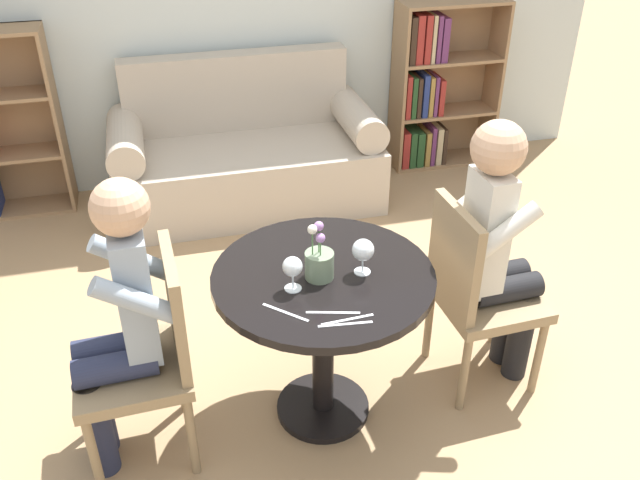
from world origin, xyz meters
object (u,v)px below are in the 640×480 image
object	(u,v)px
flower_vase	(319,262)
chair_left	(149,352)
wine_glass_left	(293,268)
person_right	(499,249)
couch	(245,157)
bookshelf_right	(432,89)
chair_right	(475,289)
wine_glass_right	(363,251)
person_left	(118,325)

from	to	relation	value
flower_vase	chair_left	bearing A→B (deg)	-179.98
wine_glass_left	flower_vase	world-z (taller)	flower_vase
chair_left	person_right	distance (m)	1.46
couch	person_right	world-z (taller)	person_right
bookshelf_right	chair_right	distance (m)	2.33
chair_left	flower_vase	xyz separation A→B (m)	(0.66, 0.00, 0.30)
wine_glass_right	chair_left	bearing A→B (deg)	179.29
bookshelf_right	chair_left	size ratio (longest dim) A/B	1.30
person_left	wine_glass_right	distance (m)	0.93
couch	wine_glass_left	world-z (taller)	couch
chair_left	bookshelf_right	bearing A→B (deg)	135.38
bookshelf_right	chair_right	xyz separation A→B (m)	(-0.72, -2.22, -0.07)
chair_left	wine_glass_right	size ratio (longest dim) A/B	6.28
couch	person_right	bearing A→B (deg)	-68.55
bookshelf_right	chair_right	size ratio (longest dim) A/B	1.30
wine_glass_left	flower_vase	size ratio (longest dim) A/B	0.58
couch	bookshelf_right	size ratio (longest dim) A/B	1.45
flower_vase	wine_glass_left	bearing A→B (deg)	-156.12
couch	chair_left	distance (m)	2.14
bookshelf_right	wine_glass_right	world-z (taller)	bookshelf_right
bookshelf_right	wine_glass_right	bearing A→B (deg)	-118.73
couch	wine_glass_left	bearing A→B (deg)	-93.69
chair_right	wine_glass_right	world-z (taller)	chair_right
chair_left	wine_glass_left	world-z (taller)	chair_left
couch	chair_right	bearing A→B (deg)	-70.83
wine_glass_right	flower_vase	bearing A→B (deg)	176.45
chair_left	chair_right	size ratio (longest dim) A/B	1.00
person_left	flower_vase	distance (m)	0.76
chair_left	person_right	bearing A→B (deg)	90.46
chair_right	wine_glass_right	distance (m)	0.63
person_left	chair_left	bearing A→B (deg)	91.47
person_right	wine_glass_left	world-z (taller)	person_right
chair_left	wine_glass_left	xyz separation A→B (m)	(0.55, -0.05, 0.32)
flower_vase	wine_glass_right	bearing A→B (deg)	-3.55
person_right	wine_glass_right	distance (m)	0.64
wine_glass_left	couch	bearing A→B (deg)	86.31
couch	wine_glass_right	distance (m)	2.09
chair_right	wine_glass_left	world-z (taller)	chair_right
couch	wine_glass_right	size ratio (longest dim) A/B	11.81
person_right	wine_glass_right	bearing A→B (deg)	94.84
chair_left	wine_glass_right	world-z (taller)	chair_left
couch	wine_glass_right	world-z (taller)	couch
chair_left	person_left	xyz separation A→B (m)	(-0.09, -0.01, 0.15)
bookshelf_right	person_left	distance (m)	3.15
couch	person_right	xyz separation A→B (m)	(0.77, -1.95, 0.37)
chair_left	chair_right	xyz separation A→B (m)	(1.36, 0.06, 0.00)
wine_glass_left	bookshelf_right	bearing A→B (deg)	56.61
chair_right	person_left	xyz separation A→B (m)	(-1.45, -0.07, 0.15)
couch	chair_left	bearing A→B (deg)	-108.63
chair_right	couch	bearing A→B (deg)	16.86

